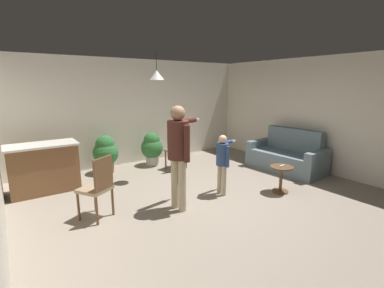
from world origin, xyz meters
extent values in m
plane|color=gray|center=(0.00, 0.00, 0.00)|extent=(7.68, 7.68, 0.00)
cube|color=silver|center=(0.00, 3.20, 1.35)|extent=(6.40, 0.10, 2.70)
cube|color=silver|center=(3.20, 0.00, 1.35)|extent=(0.10, 6.40, 2.70)
cube|color=slate|center=(2.56, 0.36, 0.23)|extent=(0.93, 1.48, 0.45)
cube|color=slate|center=(2.88, 0.38, 0.73)|extent=(0.28, 1.45, 0.55)
cube|color=slate|center=(2.60, -0.45, 0.32)|extent=(0.86, 0.22, 0.63)
cube|color=slate|center=(2.51, 1.17, 0.32)|extent=(0.86, 0.22, 0.63)
cylinder|color=brown|center=(2.92, -0.42, 0.03)|extent=(0.05, 0.05, 0.06)
cylinder|color=brown|center=(2.84, 1.18, 0.03)|extent=(0.05, 0.05, 0.06)
cylinder|color=brown|center=(2.28, -0.46, 0.03)|extent=(0.05, 0.05, 0.06)
cylinder|color=brown|center=(2.19, 1.14, 0.03)|extent=(0.05, 0.05, 0.06)
cube|color=brown|center=(-2.45, 2.16, 0.45)|extent=(1.20, 0.60, 0.91)
cube|color=beige|center=(-2.45, 2.16, 0.93)|extent=(1.26, 0.66, 0.04)
cylinder|color=brown|center=(1.30, -0.50, 0.51)|extent=(0.44, 0.44, 0.03)
cylinder|color=brown|center=(1.30, -0.50, 0.24)|extent=(0.06, 0.06, 0.49)
cylinder|color=brown|center=(1.30, -0.50, 0.01)|extent=(0.31, 0.31, 0.03)
cylinder|color=tan|center=(-0.74, 0.08, 0.44)|extent=(0.13, 0.13, 0.88)
cylinder|color=tan|center=(-0.71, -0.10, 0.44)|extent=(0.13, 0.13, 0.88)
cylinder|color=#4C261E|center=(-0.73, -0.01, 1.19)|extent=(0.35, 0.35, 0.62)
sphere|color=#9E7556|center=(-0.73, -0.01, 1.62)|extent=(0.24, 0.24, 0.24)
cylinder|color=#4C261E|center=(-0.48, 0.24, 1.45)|extent=(0.59, 0.20, 0.10)
cube|color=white|center=(-0.16, 0.30, 1.45)|extent=(0.13, 0.06, 0.04)
cylinder|color=#4C261E|center=(-0.69, -0.20, 1.16)|extent=(0.10, 0.10, 0.58)
cylinder|color=tan|center=(0.28, 0.13, 0.29)|extent=(0.08, 0.08, 0.58)
cylinder|color=tan|center=(0.29, 0.01, 0.29)|extent=(0.08, 0.08, 0.58)
cylinder|color=navy|center=(0.28, 0.07, 0.79)|extent=(0.23, 0.23, 0.41)
sphere|color=#D8AD8C|center=(0.28, 0.07, 1.07)|extent=(0.16, 0.16, 0.16)
cylinder|color=navy|center=(0.47, 0.22, 0.96)|extent=(0.39, 0.10, 0.07)
cube|color=white|center=(0.69, 0.24, 0.96)|extent=(0.13, 0.05, 0.04)
cylinder|color=navy|center=(0.30, -0.06, 0.77)|extent=(0.07, 0.07, 0.39)
cylinder|color=brown|center=(-2.02, 0.22, 0.23)|extent=(0.04, 0.04, 0.45)
cylinder|color=brown|center=(-1.71, 0.41, 0.23)|extent=(0.04, 0.04, 0.45)
cylinder|color=brown|center=(-2.21, 0.53, 0.23)|extent=(0.04, 0.04, 0.45)
cylinder|color=brown|center=(-1.90, 0.72, 0.23)|extent=(0.04, 0.04, 0.45)
cube|color=#997F60|center=(-1.96, 0.47, 0.47)|extent=(0.58, 0.58, 0.05)
cube|color=brown|center=(-1.86, 0.31, 0.75)|extent=(0.34, 0.23, 0.50)
cylinder|color=brown|center=(0.33, 1.75, 0.23)|extent=(0.04, 0.04, 0.45)
cylinder|color=brown|center=(0.67, 1.87, 0.23)|extent=(0.04, 0.04, 0.45)
cylinder|color=brown|center=(0.21, 2.09, 0.23)|extent=(0.04, 0.04, 0.45)
cylinder|color=brown|center=(0.55, 2.21, 0.23)|extent=(0.04, 0.04, 0.45)
cube|color=#7F664C|center=(0.44, 1.98, 0.47)|extent=(0.54, 0.54, 0.05)
cube|color=brown|center=(0.50, 1.80, 0.75)|extent=(0.37, 0.16, 0.50)
cylinder|color=#B7B2AD|center=(0.10, 2.62, 0.13)|extent=(0.33, 0.33, 0.26)
sphere|color=#2D6B33|center=(0.10, 2.62, 0.45)|extent=(0.56, 0.56, 0.56)
sphere|color=#2D6B33|center=(0.10, 2.62, 0.65)|extent=(0.42, 0.42, 0.42)
cylinder|color=brown|center=(-1.08, 2.66, 0.13)|extent=(0.34, 0.34, 0.27)
sphere|color=#2D6B33|center=(-1.08, 2.66, 0.48)|extent=(0.59, 0.59, 0.59)
sphere|color=#2D6B33|center=(-1.08, 2.66, 0.68)|extent=(0.44, 0.44, 0.44)
cube|color=white|center=(1.28, -0.52, 0.54)|extent=(0.13, 0.04, 0.04)
cone|color=silver|center=(-0.24, 1.60, 2.25)|extent=(0.32, 0.32, 0.20)
cylinder|color=black|center=(-0.24, 1.60, 2.52)|extent=(0.01, 0.01, 0.36)
camera|label=1|loc=(-3.04, -3.74, 2.07)|focal=26.11mm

